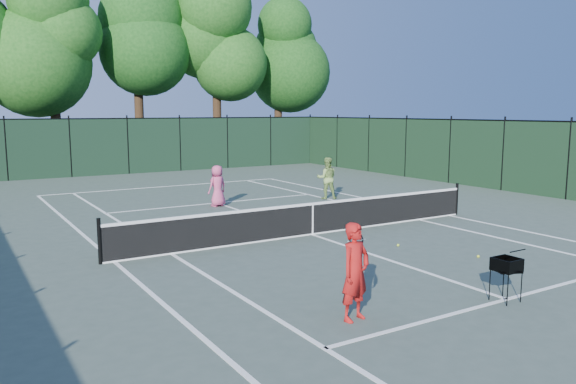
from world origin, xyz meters
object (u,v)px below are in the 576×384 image
loose_ball_near_cart (478,256)px  loose_ball_midcourt (398,245)px  ball_hopper (507,265)px  player_green (327,178)px  player_pink (217,186)px  coach (355,272)px

loose_ball_near_cart → loose_ball_midcourt: same height
ball_hopper → loose_ball_midcourt: (1.21, 4.14, -0.64)m
loose_ball_midcourt → player_green: bearing=67.7°
player_pink → loose_ball_near_cart: size_ratio=22.00×
player_pink → player_green: bearing=157.1°
ball_hopper → loose_ball_midcourt: 4.36m
player_green → loose_ball_midcourt: bearing=95.5°
coach → player_pink: 11.76m
player_pink → ball_hopper: player_pink is taller
player_pink → loose_ball_near_cart: 10.12m
ball_hopper → loose_ball_near_cart: size_ratio=11.90×
coach → player_pink: size_ratio=1.10×
player_green → loose_ball_near_cart: size_ratio=24.10×
player_green → player_pink: bearing=19.3°
player_pink → coach: bearing=62.1°
loose_ball_midcourt → loose_ball_near_cart: bearing=-65.2°
ball_hopper → loose_ball_midcourt: ball_hopper is taller
loose_ball_near_cart → player_green: bearing=76.7°
player_pink → loose_ball_midcourt: player_pink is taller
loose_ball_near_cart → loose_ball_midcourt: 2.01m
player_pink → loose_ball_midcourt: bearing=85.3°
coach → player_pink: bearing=63.8°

